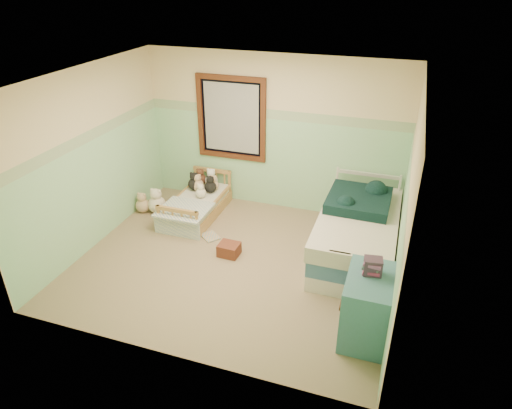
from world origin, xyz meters
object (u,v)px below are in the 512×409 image
(plush_floor_cream, at_px, (157,205))
(twin_bed_frame, at_px, (355,249))
(dresser, at_px, (367,307))
(plush_floor_tan, at_px, (143,206))
(floor_book, at_px, (210,237))
(toddler_bed_frame, at_px, (197,210))
(red_pillow, at_px, (229,249))

(plush_floor_cream, relative_size, twin_bed_frame, 0.15)
(plush_floor_cream, xyz_separation_m, dresser, (3.56, -1.76, 0.24))
(plush_floor_tan, height_order, dresser, dresser)
(dresser, distance_m, floor_book, 2.78)
(plush_floor_cream, height_order, twin_bed_frame, plush_floor_cream)
(toddler_bed_frame, bearing_deg, twin_bed_frame, -8.41)
(toddler_bed_frame, xyz_separation_m, red_pillow, (0.92, -0.92, 0.00))
(plush_floor_cream, relative_size, red_pillow, 1.02)
(red_pillow, bearing_deg, plush_floor_tan, 158.24)
(toddler_bed_frame, distance_m, plush_floor_cream, 0.67)
(plush_floor_cream, height_order, floor_book, plush_floor_cream)
(toddler_bed_frame, height_order, plush_floor_cream, plush_floor_cream)
(toddler_bed_frame, bearing_deg, plush_floor_tan, -167.66)
(twin_bed_frame, bearing_deg, dresser, -78.78)
(dresser, distance_m, red_pillow, 2.23)
(toddler_bed_frame, distance_m, dresser, 3.48)
(plush_floor_tan, relative_size, red_pillow, 0.82)
(plush_floor_cream, bearing_deg, red_pillow, -26.39)
(floor_book, bearing_deg, twin_bed_frame, 43.81)
(plush_floor_tan, bearing_deg, dresser, -24.13)
(dresser, relative_size, floor_book, 2.74)
(toddler_bed_frame, relative_size, plush_floor_cream, 4.77)
(dresser, bearing_deg, floor_book, 151.49)
(toddler_bed_frame, bearing_deg, dresser, -33.11)
(red_pillow, xyz_separation_m, floor_book, (-0.44, 0.34, -0.08))
(plush_floor_tan, bearing_deg, red_pillow, -21.76)
(plush_floor_cream, distance_m, plush_floor_tan, 0.24)
(twin_bed_frame, bearing_deg, toddler_bed_frame, 171.59)
(toddler_bed_frame, distance_m, red_pillow, 1.30)
(toddler_bed_frame, relative_size, plush_floor_tan, 5.92)
(twin_bed_frame, xyz_separation_m, dresser, (0.30, -1.51, 0.27))
(dresser, bearing_deg, twin_bed_frame, 101.22)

